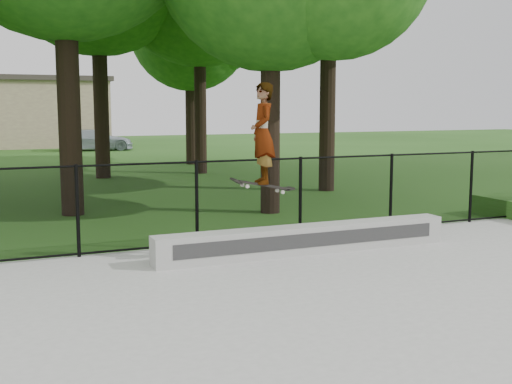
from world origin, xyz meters
TOP-DOWN VIEW (x-y plane):
  - ground at (0.00, 0.00)m, footprint 100.00×100.00m
  - concrete_slab at (0.00, 0.00)m, footprint 14.00×12.00m
  - grind_ledge at (1.51, 4.70)m, footprint 5.20×0.40m
  - car_c at (2.63, 32.48)m, footprint 3.88×1.96m
  - skater_airborne at (0.63, 4.53)m, footprint 0.83×0.62m
  - chainlink_fence at (0.00, 5.90)m, footprint 16.06×0.06m
  - distant_building at (-2.00, 38.00)m, footprint 12.40×6.40m

SIDE VIEW (x-z plane):
  - ground at x=0.00m, z-range 0.00..0.00m
  - concrete_slab at x=0.00m, z-range 0.00..0.06m
  - grind_ledge at x=1.51m, z-range 0.06..0.52m
  - car_c at x=2.63m, z-range 0.00..1.19m
  - chainlink_fence at x=0.00m, z-range 0.06..1.56m
  - skater_airborne at x=0.63m, z-range 1.16..2.88m
  - distant_building at x=-2.00m, z-range 0.01..4.31m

